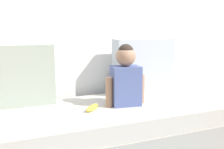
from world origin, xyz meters
name	(u,v)px	position (x,y,z in m)	size (l,w,h in m)	color
back_wall	(77,9)	(0.00, 0.53, 1.14)	(5.23, 0.10, 2.28)	white
couch	(98,132)	(0.00, 0.00, 0.19)	(2.03, 0.81, 0.38)	#9C978F
throw_pillow_left	(16,76)	(-0.56, 0.30, 0.62)	(0.57, 0.16, 0.47)	#99A393
throw_pillow_right	(143,66)	(0.56, 0.30, 0.63)	(0.57, 0.16, 0.50)	#B2BCC6
toddler	(126,77)	(0.23, 0.00, 0.60)	(0.33, 0.19, 0.48)	#4C5B93
banana	(92,108)	(-0.06, -0.04, 0.40)	(0.17, 0.04, 0.04)	yellow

